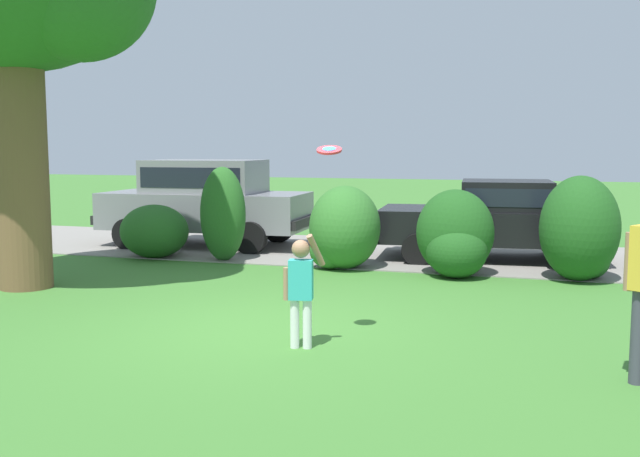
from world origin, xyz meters
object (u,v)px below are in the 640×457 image
object	(u,v)px
parked_suv	(205,198)
child_thrower	(301,284)
parked_sedan	(494,217)
frisbee	(329,150)

from	to	relation	value
parked_suv	child_thrower	xyz separation A→B (m)	(4.64, -7.10, -0.36)
parked_sedan	parked_suv	size ratio (longest dim) A/B	0.95
parked_suv	parked_sedan	bearing A→B (deg)	-1.20
parked_sedan	frisbee	distance (m)	6.91
parked_sedan	parked_suv	world-z (taller)	parked_suv
parked_sedan	child_thrower	bearing A→B (deg)	-103.19
frisbee	parked_sedan	bearing A→B (deg)	78.00
parked_sedan	frisbee	xyz separation A→B (m)	(-1.41, -6.63, 1.34)
parked_suv	child_thrower	bearing A→B (deg)	-56.83
parked_sedan	frisbee	world-z (taller)	frisbee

